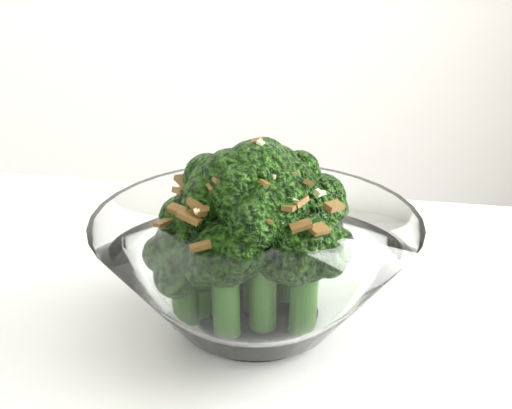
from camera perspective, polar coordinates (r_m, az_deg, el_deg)
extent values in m
cylinder|color=white|center=(0.55, 0.00, -9.21)|extent=(0.10, 0.10, 0.01)
cylinder|color=#265316|center=(0.52, 0.00, -4.13)|extent=(0.02, 0.02, 0.09)
sphere|color=#204B0E|center=(0.50, 0.00, 2.03)|extent=(0.06, 0.06, 0.06)
cylinder|color=#265316|center=(0.54, 1.28, -3.33)|extent=(0.02, 0.02, 0.08)
sphere|color=#204B0E|center=(0.52, 1.33, 2.09)|extent=(0.05, 0.05, 0.05)
cylinder|color=#265316|center=(0.53, -2.51, -4.31)|extent=(0.02, 0.02, 0.08)
sphere|color=#204B0E|center=(0.51, -2.61, 1.11)|extent=(0.05, 0.05, 0.05)
cylinder|color=#265316|center=(0.50, 0.55, -6.23)|extent=(0.02, 0.02, 0.08)
sphere|color=#204B0E|center=(0.48, 0.57, -0.86)|extent=(0.05, 0.05, 0.05)
cylinder|color=#265316|center=(0.53, 4.00, -5.19)|extent=(0.02, 0.02, 0.06)
sphere|color=#204B0E|center=(0.51, 4.13, -0.96)|extent=(0.05, 0.05, 0.05)
cylinder|color=#265316|center=(0.54, -4.28, -5.21)|extent=(0.02, 0.02, 0.06)
sphere|color=#204B0E|center=(0.52, -4.42, -1.11)|extent=(0.05, 0.05, 0.05)
cylinder|color=#265316|center=(0.50, 3.83, -7.61)|extent=(0.02, 0.02, 0.06)
sphere|color=#204B0E|center=(0.48, 3.95, -3.53)|extent=(0.05, 0.05, 0.05)
cylinder|color=#265316|center=(0.50, -2.41, -7.98)|extent=(0.02, 0.02, 0.05)
sphere|color=#204B0E|center=(0.48, -2.49, -4.05)|extent=(0.05, 0.05, 0.05)
cylinder|color=#265316|center=(0.57, 4.25, -4.35)|extent=(0.02, 0.02, 0.05)
sphere|color=#204B0E|center=(0.55, 4.35, -1.28)|extent=(0.04, 0.04, 0.04)
cylinder|color=#265316|center=(0.52, -5.72, -7.52)|extent=(0.02, 0.02, 0.04)
sphere|color=#204B0E|center=(0.50, -5.87, -4.28)|extent=(0.05, 0.05, 0.05)
cylinder|color=#265316|center=(0.57, -0.33, -3.89)|extent=(0.02, 0.02, 0.05)
sphere|color=#204B0E|center=(0.56, -0.34, -0.73)|extent=(0.04, 0.04, 0.04)
cylinder|color=#265316|center=(0.54, 2.79, -4.30)|extent=(0.02, 0.02, 0.07)
sphere|color=#204B0E|center=(0.52, 2.89, 0.35)|extent=(0.05, 0.05, 0.05)
cylinder|color=#265316|center=(0.52, -4.67, -6.24)|extent=(0.02, 0.02, 0.06)
sphere|color=#204B0E|center=(0.51, -4.81, -2.37)|extent=(0.04, 0.04, 0.04)
cube|color=olive|center=(0.50, -7.41, -1.43)|extent=(0.02, 0.01, 0.00)
cube|color=olive|center=(0.50, 0.42, 4.26)|extent=(0.01, 0.02, 0.01)
cube|color=olive|center=(0.46, 2.73, -0.22)|extent=(0.01, 0.02, 0.01)
cube|color=olive|center=(0.47, 0.49, 1.63)|extent=(0.02, 0.01, 0.01)
cube|color=olive|center=(0.47, -5.38, -1.07)|extent=(0.02, 0.02, 0.01)
cube|color=olive|center=(0.48, -6.26, -0.44)|extent=(0.02, 0.02, 0.01)
cube|color=olive|center=(0.47, 3.42, 0.26)|extent=(0.02, 0.01, 0.01)
cube|color=olive|center=(0.52, 0.66, 3.54)|extent=(0.01, 0.02, 0.01)
cube|color=olive|center=(0.49, -3.40, 2.33)|extent=(0.02, 0.02, 0.01)
cube|color=olive|center=(0.51, -5.51, 1.08)|extent=(0.01, 0.01, 0.01)
cube|color=olive|center=(0.45, 0.90, -1.14)|extent=(0.01, 0.02, 0.01)
cube|color=olive|center=(0.47, -2.47, 2.07)|extent=(0.02, 0.01, 0.00)
cube|color=olive|center=(0.50, -6.02, 1.07)|extent=(0.01, 0.01, 0.01)
cube|color=olive|center=(0.52, 3.55, 2.38)|extent=(0.01, 0.02, 0.01)
cube|color=olive|center=(0.47, 1.18, 1.58)|extent=(0.02, 0.01, 0.01)
cube|color=olive|center=(0.47, -4.75, -0.18)|extent=(0.01, 0.02, 0.01)
cube|color=olive|center=(0.46, 5.04, -1.97)|extent=(0.02, 0.02, 0.01)
cube|color=olive|center=(0.48, 6.25, -0.14)|extent=(0.02, 0.02, 0.01)
cube|color=olive|center=(0.50, -4.02, 2.72)|extent=(0.02, 0.02, 0.01)
cube|color=olive|center=(0.47, 0.36, 0.39)|extent=(0.02, 0.02, 0.01)
cube|color=olive|center=(0.49, -3.65, 2.32)|extent=(0.01, 0.01, 0.00)
cube|color=olive|center=(0.46, 3.61, -1.70)|extent=(0.01, 0.01, 0.01)
cube|color=olive|center=(0.48, -2.96, 1.71)|extent=(0.02, 0.01, 0.01)
cube|color=olive|center=(0.48, 4.19, 1.78)|extent=(0.01, 0.02, 0.01)
cube|color=olive|center=(0.52, 2.69, 3.36)|extent=(0.01, 0.01, 0.01)
cube|color=olive|center=(0.48, 2.51, 2.48)|extent=(0.01, 0.02, 0.01)
cube|color=olive|center=(0.48, 1.58, 2.01)|extent=(0.01, 0.02, 0.01)
cube|color=olive|center=(0.48, -3.16, 2.17)|extent=(0.02, 0.01, 0.01)
cube|color=olive|center=(0.55, 1.36, 2.40)|extent=(0.01, 0.01, 0.01)
cube|color=olive|center=(0.56, 1.55, 2.45)|extent=(0.01, 0.01, 0.01)
cube|color=olive|center=(0.46, -4.46, -3.34)|extent=(0.01, 0.01, 0.01)
cube|color=olive|center=(0.48, -5.20, -0.75)|extent=(0.02, 0.01, 0.01)
cube|color=olive|center=(0.49, -0.47, 4.90)|extent=(0.02, 0.02, 0.01)
cube|color=olive|center=(0.52, -5.73, 1.70)|extent=(0.02, 0.02, 0.01)
cube|color=olive|center=(0.47, -4.42, -0.22)|extent=(0.01, 0.01, 0.01)
cube|color=beige|center=(0.53, -2.40, 2.96)|extent=(0.01, 0.01, 0.01)
cube|color=beige|center=(0.47, -4.73, -0.53)|extent=(0.00, 0.00, 0.01)
cube|color=beige|center=(0.49, -5.43, 1.09)|extent=(0.01, 0.01, 0.00)
cube|color=beige|center=(0.51, -1.05, 4.14)|extent=(0.01, 0.01, 0.01)
cube|color=beige|center=(0.49, 5.01, 0.94)|extent=(0.01, 0.01, 0.01)
cube|color=beige|center=(0.51, -1.41, 3.75)|extent=(0.01, 0.01, 0.00)
cube|color=beige|center=(0.55, 0.00, 3.11)|extent=(0.01, 0.01, 0.01)
cube|color=beige|center=(0.51, 2.22, 3.58)|extent=(0.00, 0.00, 0.00)
cube|color=beige|center=(0.46, 0.61, 0.58)|extent=(0.01, 0.01, 0.01)
cube|color=beige|center=(0.47, -2.08, 2.47)|extent=(0.01, 0.01, 0.00)
cube|color=beige|center=(0.55, 0.70, 2.68)|extent=(0.00, 0.00, 0.00)
cube|color=beige|center=(0.47, 3.45, 0.03)|extent=(0.01, 0.01, 0.00)
cube|color=beige|center=(0.47, 1.41, 2.23)|extent=(0.01, 0.01, 0.00)
cube|color=beige|center=(0.49, 5.34, 0.94)|extent=(0.00, 0.01, 0.00)
cube|color=beige|center=(0.53, -5.92, 1.53)|extent=(0.01, 0.01, 0.00)
cube|color=beige|center=(0.47, 2.72, 0.25)|extent=(0.01, 0.01, 0.01)
cube|color=beige|center=(0.48, 0.35, 4.91)|extent=(0.01, 0.01, 0.00)
cube|color=beige|center=(0.50, -2.21, 3.62)|extent=(0.01, 0.01, 0.01)
cube|color=beige|center=(0.50, 4.22, 2.29)|extent=(0.00, 0.00, 0.00)
cube|color=beige|center=(0.56, -1.69, 2.52)|extent=(0.01, 0.01, 0.01)
cube|color=beige|center=(0.46, 3.09, 0.37)|extent=(0.01, 0.00, 0.00)
cube|color=beige|center=(0.45, 1.35, -1.46)|extent=(0.00, 0.01, 0.00)
cube|color=beige|center=(0.56, 1.19, 2.72)|extent=(0.00, 0.00, 0.00)
cube|color=beige|center=(0.52, 0.90, 3.84)|extent=(0.01, 0.01, 0.00)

